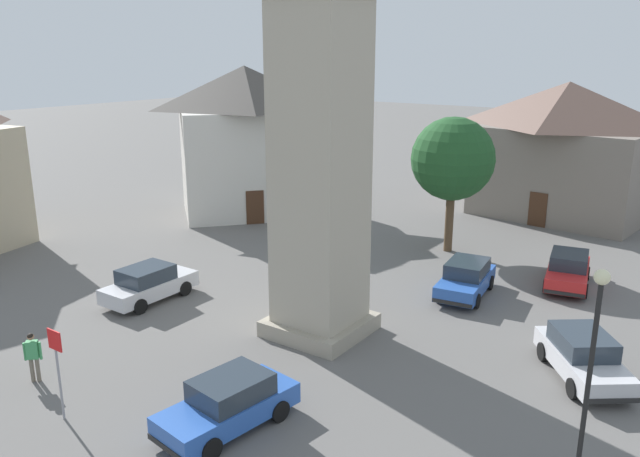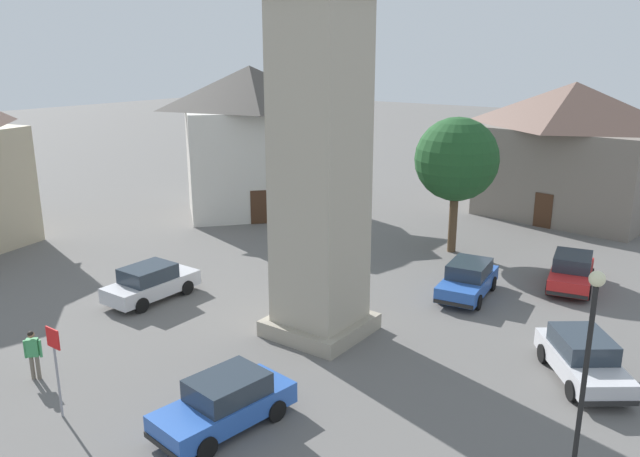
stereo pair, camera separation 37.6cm
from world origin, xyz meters
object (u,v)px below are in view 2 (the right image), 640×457
at_px(car_silver_kerb, 583,358).
at_px(pedestrian, 33,351).
at_px(road_sign, 55,357).
at_px(lamp_post, 588,352).
at_px(building_corner_back, 569,150).
at_px(car_blue_kerb, 151,282).
at_px(building_terrace_right, 251,139).
at_px(car_black_far, 225,402).
at_px(tree, 457,160).
at_px(car_green_alley, 572,271).
at_px(car_white_side, 468,279).

distance_m(car_silver_kerb, pedestrian, 17.75).
bearing_deg(road_sign, lamp_post, 22.42).
bearing_deg(building_corner_back, lamp_post, -73.86).
bearing_deg(lamp_post, car_blue_kerb, 173.26).
bearing_deg(lamp_post, building_terrace_right, 146.93).
xyz_separation_m(car_blue_kerb, lamp_post, (18.04, -2.13, 2.98)).
xyz_separation_m(pedestrian, road_sign, (2.67, -0.76, 0.89)).
xyz_separation_m(car_black_far, tree, (-1.76, 18.86, 4.18)).
distance_m(car_blue_kerb, car_silver_kerb, 17.18).
xyz_separation_m(car_silver_kerb, pedestrian, (-14.35, -10.45, 0.25)).
bearing_deg(pedestrian, car_silver_kerb, 36.06).
bearing_deg(pedestrian, car_green_alley, 58.00).
distance_m(car_green_alley, tree, 8.02).
xyz_separation_m(car_white_side, pedestrian, (-8.41, -15.10, 0.25)).
bearing_deg(lamp_post, pedestrian, -163.64).
bearing_deg(car_blue_kerb, lamp_post, -6.74).
distance_m(car_black_far, pedestrian, 7.12).
height_order(car_silver_kerb, car_green_alley, same).
distance_m(car_white_side, road_sign, 16.90).
bearing_deg(lamp_post, car_black_far, -161.69).
bearing_deg(road_sign, car_green_alley, 65.10).
bearing_deg(tree, building_terrace_right, 179.36).
bearing_deg(pedestrian, car_white_side, 60.89).
xyz_separation_m(car_black_far, building_terrace_right, (-16.07, 19.02, 4.06)).
bearing_deg(building_terrace_right, car_silver_kerb, -23.60).
xyz_separation_m(car_black_far, lamp_post, (8.72, 2.88, 2.98)).
xyz_separation_m(car_silver_kerb, lamp_post, (1.27, -5.87, 2.98)).
distance_m(car_white_side, lamp_post, 13.09).
relative_size(car_black_far, car_green_alley, 0.99).
relative_size(building_terrace_right, road_sign, 3.78).
height_order(building_terrace_right, building_corner_back, building_terrace_right).
xyz_separation_m(building_terrace_right, building_corner_back, (17.05, 10.60, -0.46)).
bearing_deg(lamp_post, car_green_alley, 105.20).
bearing_deg(tree, car_white_side, -59.15).
distance_m(car_silver_kerb, road_sign, 16.23).
xyz_separation_m(car_white_side, lamp_post, (7.21, -10.51, 2.98)).
distance_m(tree, building_corner_back, 11.12).
relative_size(car_green_alley, lamp_post, 0.77).
xyz_separation_m(car_silver_kerb, tree, (-9.21, 10.11, 4.18)).
xyz_separation_m(pedestrian, building_terrace_right, (-9.16, 20.72, 3.81)).
distance_m(car_silver_kerb, tree, 14.30).
relative_size(car_black_far, building_corner_back, 0.39).
distance_m(car_blue_kerb, road_sign, 9.11).
xyz_separation_m(lamp_post, road_sign, (-12.95, -5.34, -1.84)).
bearing_deg(car_silver_kerb, building_corner_back, 107.21).
height_order(pedestrian, building_corner_back, building_corner_back).
distance_m(car_white_side, tree, 7.62).
relative_size(car_blue_kerb, car_black_far, 0.96).
height_order(car_black_far, road_sign, road_sign).
height_order(car_white_side, tree, tree).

